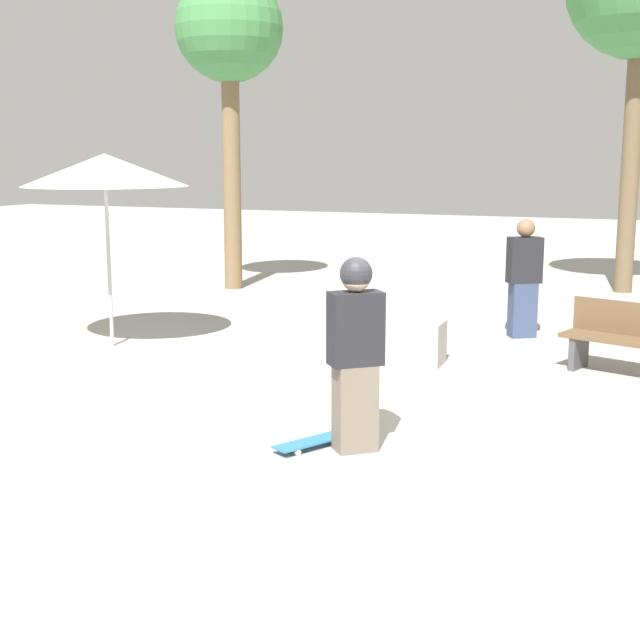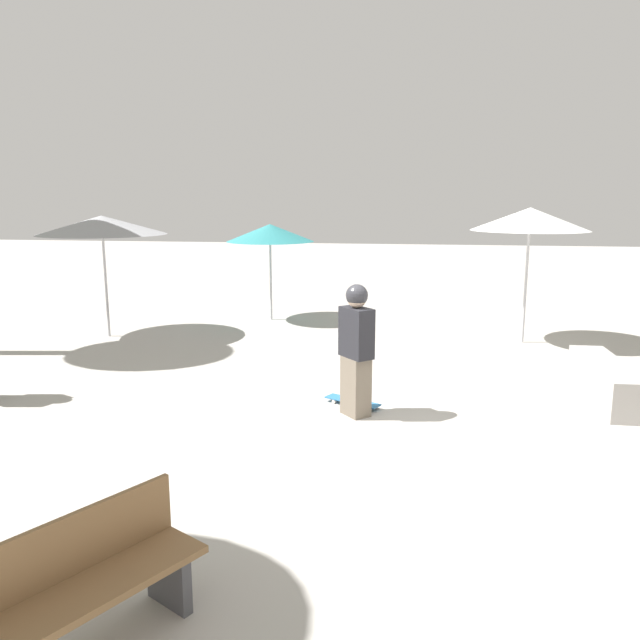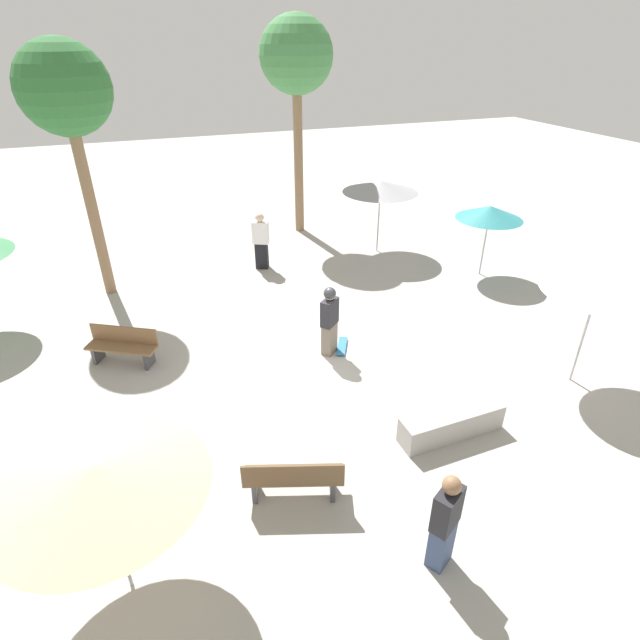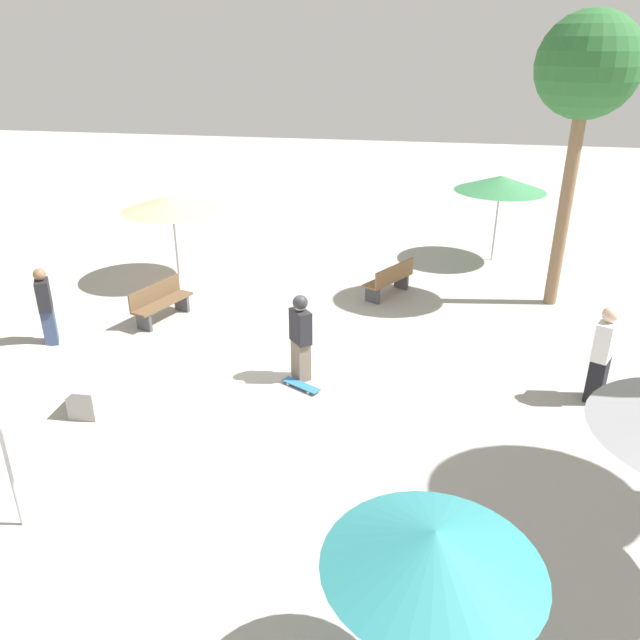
{
  "view_description": "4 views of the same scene",
  "coord_description": "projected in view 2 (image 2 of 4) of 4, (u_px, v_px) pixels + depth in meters",
  "views": [
    {
      "loc": [
        1.92,
        -7.43,
        2.57
      ],
      "look_at": [
        -1.24,
        0.2,
        1.03
      ],
      "focal_mm": 50.0,
      "sensor_mm": 36.0,
      "label": 1
    },
    {
      "loc": [
        7.0,
        0.31,
        2.79
      ],
      "look_at": [
        -1.15,
        -0.92,
        1.14
      ],
      "focal_mm": 35.0,
      "sensor_mm": 36.0,
      "label": 2
    },
    {
      "loc": [
        2.96,
        8.77,
        6.57
      ],
      "look_at": [
        -0.57,
        -0.74,
        0.71
      ],
      "focal_mm": 28.0,
      "sensor_mm": 36.0,
      "label": 3
    },
    {
      "loc": [
        -10.83,
        -2.69,
        5.93
      ],
      "look_at": [
        -0.79,
        -0.77,
        1.31
      ],
      "focal_mm": 35.0,
      "sensor_mm": 36.0,
      "label": 4
    }
  ],
  "objects": [
    {
      "name": "shade_umbrella_grey",
      "position": [
        102.0,
        225.0,
        12.18
      ],
      "size": [
        2.49,
        2.49,
        2.41
      ],
      "color": "#B7B7BC",
      "rests_on": "ground_plane"
    },
    {
      "name": "skateboard",
      "position": [
        352.0,
        401.0,
        8.43
      ],
      "size": [
        0.55,
        0.8,
        0.07
      ],
      "rotation": [
        0.0,
        0.0,
        4.22
      ],
      "color": "teal",
      "rests_on": "ground_plane"
    },
    {
      "name": "concrete_ledge",
      "position": [
        606.0,
        381.0,
        8.63
      ],
      "size": [
        2.05,
        0.55,
        0.53
      ],
      "rotation": [
        0.0,
        0.0,
        0.03
      ],
      "color": "#A8A39E",
      "rests_on": "ground_plane"
    },
    {
      "name": "bench_near",
      "position": [
        78.0,
        590.0,
        3.81
      ],
      "size": [
        1.6,
        1.18,
        0.85
      ],
      "rotation": [
        0.0,
        0.0,
        5.76
      ],
      "color": "#47474C",
      "rests_on": "ground_plane"
    },
    {
      "name": "ground_plane",
      "position": [
        382.0,
        435.0,
        7.38
      ],
      "size": [
        60.0,
        60.0,
        0.0
      ],
      "primitive_type": "plane",
      "color": "#ADA8A0"
    },
    {
      "name": "skater_main",
      "position": [
        356.0,
        346.0,
        7.9
      ],
      "size": [
        0.51,
        0.49,
        1.71
      ],
      "rotation": [
        0.0,
        0.0,
        3.85
      ],
      "color": "#726656",
      "rests_on": "ground_plane"
    },
    {
      "name": "shade_umbrella_teal",
      "position": [
        270.0,
        233.0,
        13.91
      ],
      "size": [
        1.96,
        1.96,
        2.17
      ],
      "color": "#B7B7BC",
      "rests_on": "ground_plane"
    },
    {
      "name": "shade_umbrella_white",
      "position": [
        530.0,
        219.0,
        11.63
      ],
      "size": [
        2.18,
        2.18,
        2.58
      ],
      "color": "#B7B7BC",
      "rests_on": "ground_plane"
    }
  ]
}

